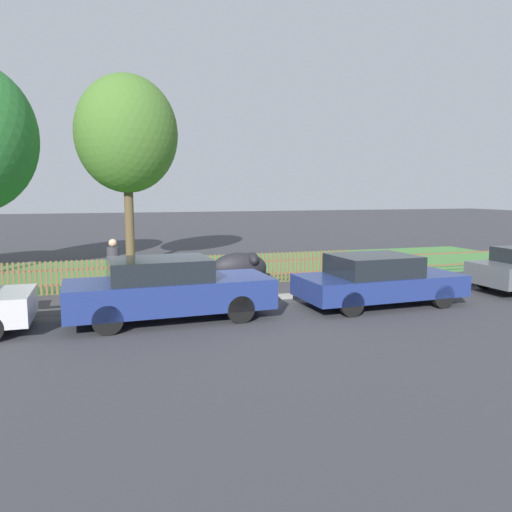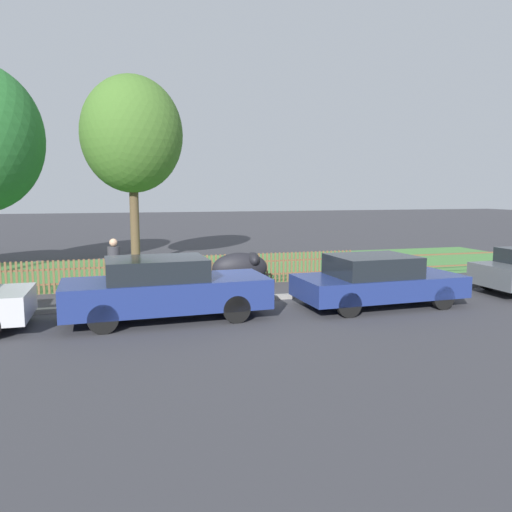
# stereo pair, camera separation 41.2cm
# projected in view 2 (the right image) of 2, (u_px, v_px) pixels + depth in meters

# --- Properties ---
(ground_plane) EXTENTS (120.00, 120.00, 0.00)m
(ground_plane) POSITION_uv_depth(u_px,v_px,m) (201.00, 305.00, 12.89)
(ground_plane) COLOR #38383D
(kerb_stone) EXTENTS (30.80, 0.20, 0.12)m
(kerb_stone) POSITION_uv_depth(u_px,v_px,m) (200.00, 302.00, 12.98)
(kerb_stone) COLOR gray
(kerb_stone) RESTS_ON ground
(grass_strip) EXTENTS (30.80, 7.20, 0.01)m
(grass_strip) POSITION_uv_depth(u_px,v_px,m) (174.00, 269.00, 18.75)
(grass_strip) COLOR #477F3D
(grass_strip) RESTS_ON ground
(park_fence) EXTENTS (30.80, 0.05, 0.97)m
(park_fence) POSITION_uv_depth(u_px,v_px,m) (187.00, 271.00, 15.26)
(park_fence) COLOR brown
(park_fence) RESTS_ON ground
(parked_car_black_saloon) EXTENTS (4.63, 1.89, 1.43)m
(parked_car_black_saloon) POSITION_uv_depth(u_px,v_px,m) (165.00, 288.00, 11.31)
(parked_car_black_saloon) COLOR navy
(parked_car_black_saloon) RESTS_ON ground
(parked_car_navy_estate) EXTENTS (4.26, 2.00, 1.31)m
(parked_car_navy_estate) POSITION_uv_depth(u_px,v_px,m) (377.00, 280.00, 12.68)
(parked_car_navy_estate) COLOR navy
(parked_car_navy_estate) RESTS_ON ground
(covered_motorcycle) EXTENTS (1.79, 0.85, 1.12)m
(covered_motorcycle) POSITION_uv_depth(u_px,v_px,m) (241.00, 268.00, 14.75)
(covered_motorcycle) COLOR black
(covered_motorcycle) RESTS_ON ground
(tree_mid_park) EXTENTS (3.93, 3.93, 7.38)m
(tree_mid_park) POSITION_uv_depth(u_px,v_px,m) (132.00, 135.00, 19.40)
(tree_mid_park) COLOR brown
(tree_mid_park) RESTS_ON ground
(pedestrian_near_fence) EXTENTS (0.38, 0.35, 1.64)m
(pedestrian_near_fence) POSITION_uv_depth(u_px,v_px,m) (114.00, 264.00, 13.63)
(pedestrian_near_fence) COLOR black
(pedestrian_near_fence) RESTS_ON ground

